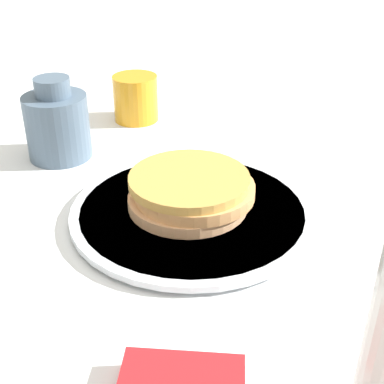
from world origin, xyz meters
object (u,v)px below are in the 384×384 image
Objects in this scene: juice_glass at (136,98)px; cream_jug at (57,124)px; pancake_stack at (191,191)px; plate at (192,212)px.

cream_jug reaches higher than juice_glass.
juice_glass is at bearing -139.87° from pancake_stack.
cream_jug is at bearing -12.05° from juice_glass.
juice_glass is at bearing -139.98° from plate.
plate is 0.02m from pancake_stack.
pancake_stack is 1.99× the size of juice_glass.
plate is at bearing 35.06° from pancake_stack.
plate is 0.30m from juice_glass.
pancake_stack is 1.27× the size of cream_jug.
juice_glass is at bearing 167.95° from cream_jug.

